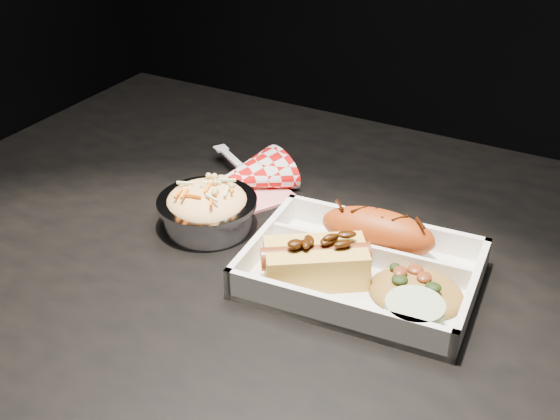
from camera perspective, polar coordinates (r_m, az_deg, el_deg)
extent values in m
cube|color=black|center=(0.84, 4.23, -5.01)|extent=(1.20, 0.80, 0.03)
cylinder|color=black|center=(1.54, -9.43, -3.73)|extent=(0.05, 0.05, 0.72)
cube|color=silver|center=(0.79, 6.56, -5.60)|extent=(0.26, 0.20, 0.01)
cube|color=silver|center=(0.85, 8.45, -1.63)|extent=(0.25, 0.03, 0.04)
cube|color=silver|center=(0.72, 4.44, -8.39)|extent=(0.25, 0.03, 0.04)
cube|color=silver|center=(0.82, -1.40, -2.74)|extent=(0.02, 0.18, 0.04)
cube|color=silver|center=(0.77, 15.27, -6.75)|extent=(0.02, 0.18, 0.04)
cube|color=silver|center=(0.81, 7.18, -3.88)|extent=(0.23, 0.03, 0.03)
ellipsoid|color=#A03D10|center=(0.82, 7.95, -1.72)|extent=(0.14, 0.07, 0.05)
cube|color=#E8B64F|center=(0.76, 3.09, -5.08)|extent=(0.11, 0.08, 0.04)
cube|color=#E8B64F|center=(0.79, 2.75, -3.62)|extent=(0.11, 0.08, 0.04)
cylinder|color=brown|center=(0.77, 2.93, -3.79)|extent=(0.11, 0.09, 0.03)
ellipsoid|color=olive|center=(0.76, 11.06, -5.93)|extent=(0.11, 0.09, 0.03)
cylinder|color=#A0B98B|center=(0.72, 10.82, -8.37)|extent=(0.06, 0.06, 0.03)
cylinder|color=silver|center=(0.88, -5.89, -0.37)|extent=(0.11, 0.11, 0.04)
cylinder|color=silver|center=(0.87, -5.95, 0.68)|extent=(0.12, 0.12, 0.01)
ellipsoid|color=beige|center=(0.87, -5.95, 0.68)|extent=(0.10, 0.10, 0.04)
cube|color=red|center=(0.97, -2.38, 1.61)|extent=(0.14, 0.13, 0.00)
cone|color=red|center=(0.97, -2.60, 2.81)|extent=(0.14, 0.15, 0.10)
cube|color=white|center=(1.01, -4.00, 4.26)|extent=(0.06, 0.04, 0.00)
cube|color=white|center=(1.04, -4.82, 5.02)|extent=(0.02, 0.02, 0.00)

